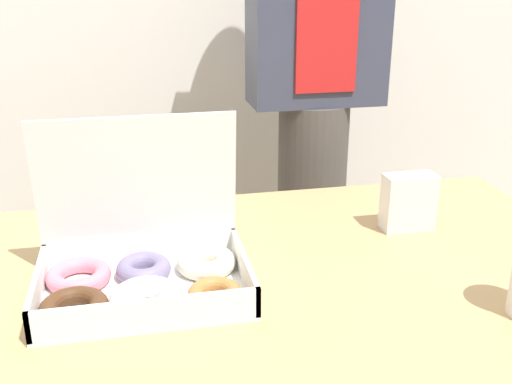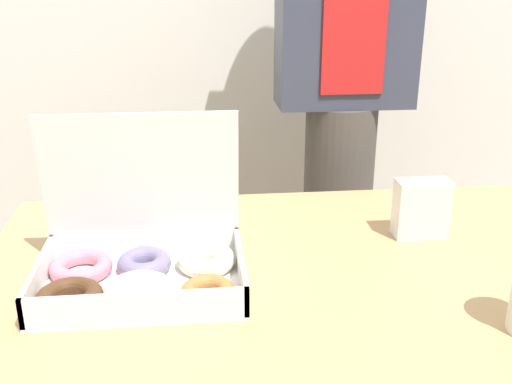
{
  "view_description": "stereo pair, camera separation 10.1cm",
  "coord_description": "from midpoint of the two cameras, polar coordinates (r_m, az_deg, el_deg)",
  "views": [
    {
      "loc": [
        -0.28,
        -0.9,
        1.28
      ],
      "look_at": [
        -0.08,
        0.02,
        0.93
      ],
      "focal_mm": 42.0,
      "sensor_mm": 36.0,
      "label": 1
    },
    {
      "loc": [
        -0.18,
        -0.92,
        1.28
      ],
      "look_at": [
        -0.08,
        0.02,
        0.93
      ],
      "focal_mm": 42.0,
      "sensor_mm": 36.0,
      "label": 2
    }
  ],
  "objects": [
    {
      "name": "napkin_holder",
      "position": [
        1.24,
        12.07,
        -0.99
      ],
      "size": [
        0.11,
        0.05,
        0.12
      ],
      "color": "silver",
      "rests_on": "table"
    },
    {
      "name": "donut_box",
      "position": [
        1.01,
        -13.67,
        -7.29
      ],
      "size": [
        0.35,
        0.25,
        0.28
      ],
      "color": "white",
      "rests_on": "table"
    },
    {
      "name": "person_customer",
      "position": [
        1.69,
        3.94,
        9.94
      ],
      "size": [
        0.37,
        0.21,
        1.73
      ],
      "color": "#4C4742",
      "rests_on": "ground_plane"
    }
  ]
}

